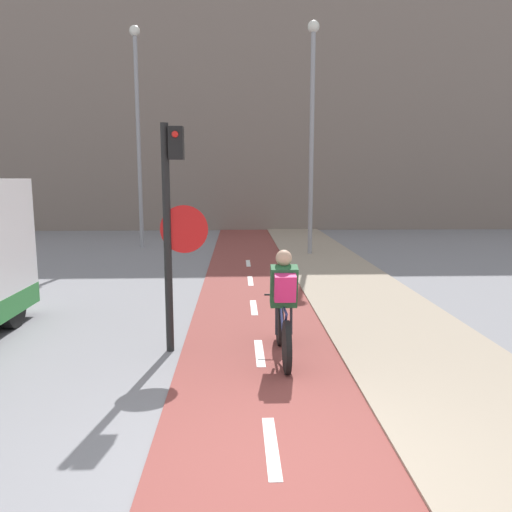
% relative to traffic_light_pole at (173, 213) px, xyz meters
% --- Properties ---
extents(ground_plane, '(120.00, 120.00, 0.00)m').
position_rel_traffic_light_pole_xyz_m(ground_plane, '(1.20, -3.19, -1.99)').
color(ground_plane, gray).
extents(bike_lane, '(2.24, 60.00, 0.02)m').
position_rel_traffic_light_pole_xyz_m(bike_lane, '(1.20, -3.19, -1.98)').
color(bike_lane, brown).
rests_on(bike_lane, ground_plane).
extents(building_row_background, '(60.00, 5.20, 12.49)m').
position_rel_traffic_light_pole_xyz_m(building_row_background, '(1.20, 19.28, 4.27)').
color(building_row_background, slate).
rests_on(building_row_background, ground_plane).
extents(traffic_light_pole, '(0.67, 0.25, 3.21)m').
position_rel_traffic_light_pole_xyz_m(traffic_light_pole, '(0.00, 0.00, 0.00)').
color(traffic_light_pole, black).
rests_on(traffic_light_pole, ground_plane).
extents(street_lamp_far, '(0.36, 0.36, 7.57)m').
position_rel_traffic_light_pole_xyz_m(street_lamp_far, '(-2.54, 11.00, 2.58)').
color(street_lamp_far, gray).
rests_on(street_lamp_far, ground_plane).
extents(street_lamp_sidewalk, '(0.36, 0.36, 7.19)m').
position_rel_traffic_light_pole_xyz_m(street_lamp_sidewalk, '(3.24, 8.97, 2.38)').
color(street_lamp_sidewalk, gray).
rests_on(street_lamp_sidewalk, ground_plane).
extents(cyclist_near, '(0.46, 1.79, 1.52)m').
position_rel_traffic_light_pole_xyz_m(cyclist_near, '(1.52, -0.40, -1.27)').
color(cyclist_near, black).
rests_on(cyclist_near, ground_plane).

